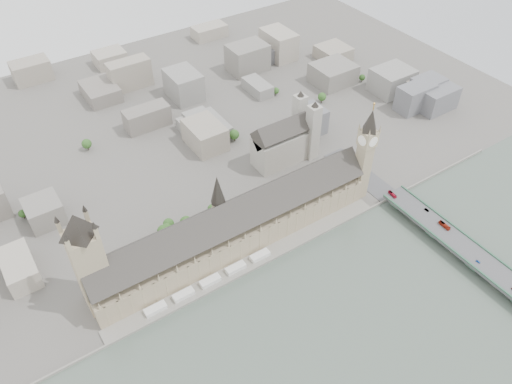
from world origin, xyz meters
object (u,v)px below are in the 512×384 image
victoria_tower (87,258)px  red_bus_north (392,194)px  elizabeth_tower (366,148)px  car_approach (366,164)px  westminster_bridge (450,240)px  palace_of_westminster (234,227)px  red_bus_south (444,225)px  westminster_abbey (286,140)px  car_blue (478,262)px  car_silver (427,210)px

victoria_tower → red_bus_north: size_ratio=9.52×
elizabeth_tower → car_approach: (30.53, 22.64, -47.12)m
elizabeth_tower → westminster_bridge: bearing=-75.9°
palace_of_westminster → red_bus_south: palace_of_westminster is taller
westminster_abbey → red_bus_north: bearing=-68.1°
car_blue → red_bus_north: bearing=81.8°
car_approach → westminster_abbey: bearing=115.4°
westminster_abbey → car_approach: size_ratio=13.73×
palace_of_westminster → westminster_bridge: bearing=-33.5°
car_silver → car_approach: (-0.09, 82.81, -0.04)m
elizabeth_tower → red_bus_north: 56.87m
westminster_bridge → westminster_abbey: bearing=105.6°
victoria_tower → westminster_bridge: bearing=-21.8°
westminster_abbey → car_blue: (46.45, -214.60, -14.17)m
car_silver → car_blue: bearing=-102.0°
elizabeth_tower → car_silver: elizabeth_tower is taller
palace_of_westminster → red_bus_north: (156.73, -38.78, -10.99)m
palace_of_westminster → car_silver: 183.67m
victoria_tower → car_approach: (290.53, 4.64, -44.24)m
elizabeth_tower → car_silver: 82.30m
red_bus_north → car_approach: red_bus_north is taller
car_blue → car_silver: (11.24, 67.43, 0.10)m
westminster_abbey → car_silver: bearing=-68.6°
red_bus_north → car_silver: 35.17m
red_bus_north → red_bus_south: 57.07m
elizabeth_tower → victoria_tower: (-260.00, 18.00, -2.88)m
red_bus_north → westminster_bridge: bearing=-79.8°
car_blue → car_approach: car_approach is taller
red_bus_north → car_approach: size_ratio=2.12×
westminster_bridge → red_bus_south: 14.42m
red_bus_south → car_approach: size_ratio=2.44×
westminster_abbey → car_approach: westminster_abbey is taller
westminster_abbey → red_bus_north: westminster_abbey is taller
car_silver → red_bus_north: bearing=107.2°
car_silver → red_bus_south: bearing=-99.2°
victoria_tower → red_bus_south: (287.91, -101.40, -43.27)m
palace_of_westminster → red_bus_south: (165.91, -95.10, -10.77)m
westminster_abbey → palace_of_westminster: bearing=-145.8°
elizabeth_tower → victoria_tower: elizabeth_tower is taller
westminster_bridge → car_blue: car_blue is taller
palace_of_westminster → car_blue: (157.37, -139.30, -11.80)m
car_blue → westminster_bridge: bearing=73.2°
red_bus_north → car_silver: red_bus_north is taller
westminster_bridge → elizabeth_tower: bearing=104.1°
red_bus_north → car_silver: bearing=-64.5°
elizabeth_tower → car_silver: size_ratio=23.25×
car_blue → car_silver: bearing=71.9°
red_bus_south → car_approach: 106.08m
westminster_bridge → car_blue: size_ratio=84.19×
westminster_bridge → red_bus_north: bearing=94.4°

